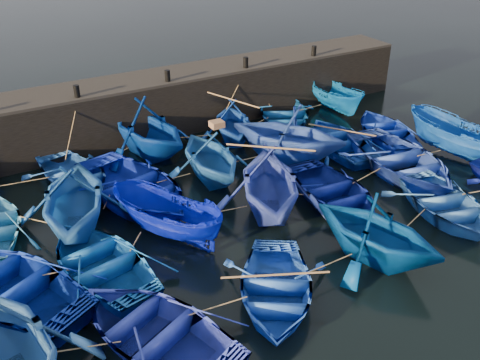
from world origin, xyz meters
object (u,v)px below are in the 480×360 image
boat_20 (2,345)px  boat_13 (9,285)px  boat_8 (133,187)px  wooden_crate (217,124)px

boat_20 → boat_13: bearing=72.1°
boat_8 → boat_13: boat_8 is taller
wooden_crate → boat_20: bearing=-143.8°
boat_13 → boat_20: 3.15m
boat_8 → boat_20: (-5.34, -6.42, 0.68)m
boat_8 → boat_13: bearing=-158.6°
boat_13 → wooden_crate: wooden_crate is taller
boat_20 → wooden_crate: bearing=27.1°
boat_13 → boat_20: size_ratio=1.12×
wooden_crate → boat_13: bearing=-157.8°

